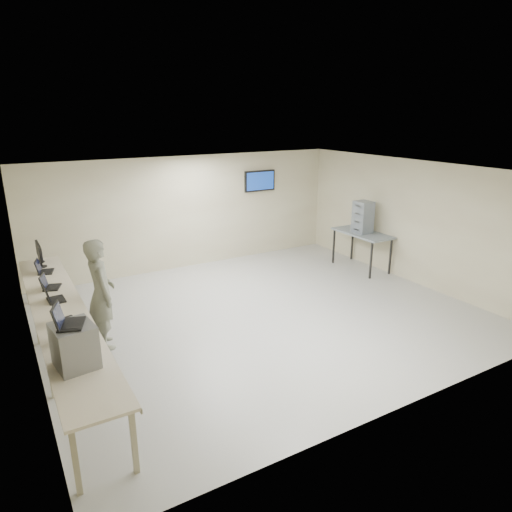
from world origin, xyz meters
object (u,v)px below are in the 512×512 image
workbench (61,315)px  side_table (362,235)px  equipment_box (75,346)px  soldier (101,294)px

workbench → side_table: bearing=8.8°
equipment_box → soldier: 2.21m
workbench → soldier: bearing=22.0°
workbench → soldier: soldier is taller
workbench → side_table: size_ratio=3.82×
equipment_box → workbench: bearing=80.2°
soldier → equipment_box: bearing=160.5°
soldier → side_table: size_ratio=1.19×
equipment_box → soldier: size_ratio=0.28×
workbench → equipment_box: size_ratio=11.29×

